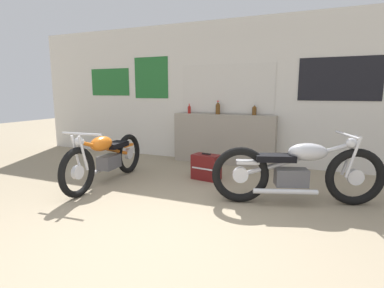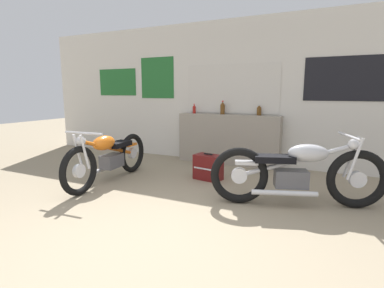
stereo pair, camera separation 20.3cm
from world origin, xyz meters
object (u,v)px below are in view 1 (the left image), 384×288
Objects in this scene: bottle_center at (254,110)px; motorcycle_silver at (297,171)px; bottle_left_center at (218,108)px; bottle_leftmost at (189,109)px; motorcycle_orange at (106,157)px; hard_case_darkred at (206,167)px.

bottle_center reaches higher than motorcycle_silver.
bottle_left_center is 0.72m from bottle_center.
motorcycle_orange is at bearing -105.44° from bottle_leftmost.
hard_case_darkred is (0.20, -1.20, -0.89)m from bottle_left_center.
bottle_center is at bearing 2.55° from bottle_left_center.
bottle_center is 1.59m from hard_case_darkred.
bottle_leftmost is 0.61m from bottle_left_center.
motorcycle_silver reaches higher than hard_case_darkred.
motorcycle_silver is (0.93, -1.81, -0.64)m from bottle_center.
bottle_center is 0.43× the size of hard_case_darkred.
hard_case_darkred is at bearing 158.07° from motorcycle_silver.
bottle_left_center is 2.51m from motorcycle_silver.
bottle_leftmost reaches higher than motorcycle_silver.
hard_case_darkred is at bearing -55.53° from bottle_leftmost.
bottle_center is (1.32, 0.05, 0.00)m from bottle_leftmost.
motorcycle_orange is (-0.55, -1.99, -0.65)m from bottle_leftmost.
motorcycle_silver is at bearing -38.08° from bottle_leftmost.
bottle_left_center reaches higher than bottle_center.
bottle_leftmost is at bearing -178.40° from bottle_left_center.
motorcycle_silver is at bearing -21.93° from hard_case_darkred.
motorcycle_orange is 1.60m from hard_case_darkred.
bottle_center is at bearing 117.07° from motorcycle_silver.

